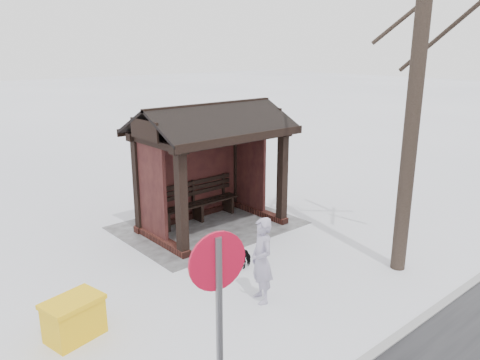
% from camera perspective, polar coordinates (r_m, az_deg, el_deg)
% --- Properties ---
extents(ground, '(120.00, 120.00, 0.00)m').
position_cam_1_polar(ground, '(11.72, -3.30, -5.82)').
color(ground, white).
rests_on(ground, ground).
extents(kerb, '(120.00, 0.15, 0.06)m').
position_cam_1_polar(kerb, '(8.50, 20.98, -15.82)').
color(kerb, gray).
rests_on(kerb, ground).
extents(trampled_patch, '(4.20, 3.20, 0.02)m').
position_cam_1_polar(trampled_patch, '(11.86, -3.90, -5.51)').
color(trampled_patch, gray).
rests_on(trampled_patch, ground).
extents(bus_shelter, '(3.60, 2.40, 3.09)m').
position_cam_1_polar(bus_shelter, '(11.22, -3.98, 4.74)').
color(bus_shelter, '#351713').
rests_on(bus_shelter, ground).
extents(pedestrian, '(0.54, 0.65, 1.54)m').
position_cam_1_polar(pedestrian, '(8.22, 2.68, -9.76)').
color(pedestrian, '#9C95AF').
rests_on(pedestrian, ground).
extents(dog, '(0.72, 0.51, 0.56)m').
position_cam_1_polar(dog, '(9.57, -0.70, -9.15)').
color(dog, black).
rests_on(dog, ground).
extents(grit_bin, '(0.95, 0.75, 0.65)m').
position_cam_1_polar(grit_bin, '(7.88, -19.58, -15.59)').
color(grit_bin, '#EFB50E').
rests_on(grit_bin, ground).
extents(road_sign, '(0.65, 0.15, 2.55)m').
position_cam_1_polar(road_sign, '(5.03, -2.69, -14.06)').
color(road_sign, slate).
rests_on(road_sign, ground).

